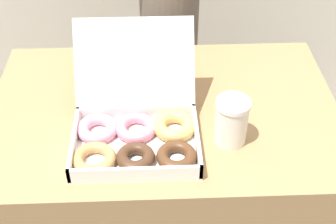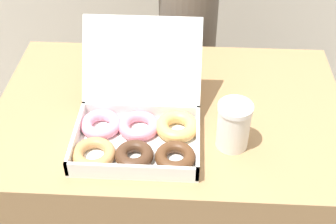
{
  "view_description": "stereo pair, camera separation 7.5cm",
  "coord_description": "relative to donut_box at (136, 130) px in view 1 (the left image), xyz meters",
  "views": [
    {
      "loc": [
        -0.03,
        -0.94,
        1.53
      ],
      "look_at": [
        0.0,
        -0.16,
        0.87
      ],
      "focal_mm": 50.0,
      "sensor_mm": 36.0,
      "label": 1
    },
    {
      "loc": [
        0.05,
        -0.94,
        1.53
      ],
      "look_at": [
        0.0,
        -0.16,
        0.87
      ],
      "focal_mm": 50.0,
      "sensor_mm": 36.0,
      "label": 2
    }
  ],
  "objects": [
    {
      "name": "donut_box",
      "position": [
        0.0,
        0.0,
        0.0
      ],
      "size": [
        0.33,
        0.35,
        0.23
      ],
      "color": "white",
      "rests_on": "table"
    },
    {
      "name": "coffee_cup",
      "position": [
        0.22,
        -0.01,
        0.03
      ],
      "size": [
        0.08,
        0.08,
        0.12
      ],
      "color": "silver",
      "rests_on": "table"
    },
    {
      "name": "table",
      "position": [
        0.07,
        0.12,
        -0.41
      ],
      "size": [
        0.92,
        0.61,
        0.75
      ],
      "color": "#99754C",
      "rests_on": "ground_plane"
    }
  ]
}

